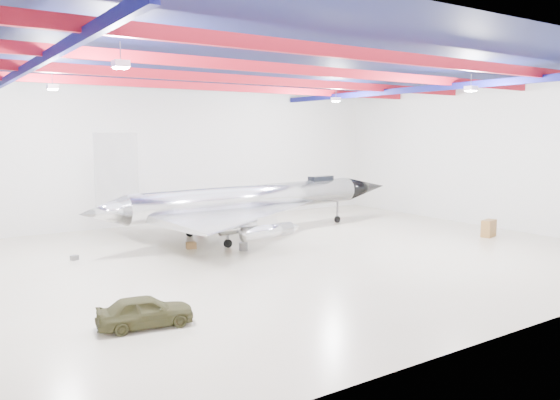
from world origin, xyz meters
TOP-DOWN VIEW (x-y plane):
  - floor at (0.00, 0.00)m, footprint 40.00×40.00m
  - wall_back at (0.00, 15.00)m, footprint 40.00×0.00m
  - wall_right at (20.00, 0.00)m, footprint 0.00×30.00m
  - ceiling at (0.00, 0.00)m, footprint 40.00×40.00m
  - ceiling_structure at (0.00, 0.00)m, footprint 39.50×29.50m
  - jet_aircraft at (2.97, 6.49)m, footprint 26.42×16.58m
  - jeep at (-9.74, -7.07)m, footprint 3.73×1.99m
  - desk at (16.38, -3.09)m, footprint 1.41×0.95m
  - crate_ply at (-2.54, 4.73)m, footprint 0.68×0.59m
  - toolbox_red at (0.14, 8.98)m, footprint 0.46×0.39m
  - engine_drum at (-0.08, 2.48)m, footprint 0.55×0.55m
  - parts_bin at (5.09, 7.52)m, footprint 0.67×0.56m
  - crate_small at (-9.37, 5.56)m, footprint 0.48×0.43m
  - tool_chest at (4.86, 6.30)m, footprint 0.56×0.56m

SIDE VIEW (x-z plane):
  - floor at x=0.00m, z-range 0.00..0.00m
  - crate_small at x=-9.37m, z-range 0.00..0.27m
  - toolbox_red at x=0.14m, z-range 0.00..0.30m
  - tool_chest at x=4.86m, z-range 0.00..0.38m
  - crate_ply at x=-2.54m, z-range 0.00..0.42m
  - parts_bin at x=5.09m, z-range 0.00..0.43m
  - engine_drum at x=-0.08m, z-range 0.00..0.49m
  - desk at x=16.38m, z-range 0.00..1.18m
  - jeep at x=-9.74m, z-range 0.00..1.21m
  - jet_aircraft at x=2.97m, z-range -1.24..5.96m
  - wall_back at x=0.00m, z-range -14.50..25.50m
  - wall_right at x=20.00m, z-range -9.50..20.50m
  - ceiling_structure at x=0.00m, z-range 9.79..10.86m
  - ceiling at x=0.00m, z-range 11.00..11.00m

